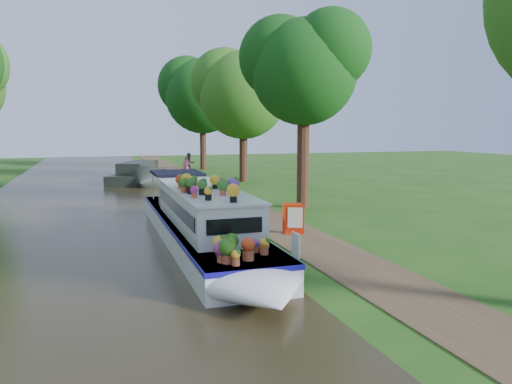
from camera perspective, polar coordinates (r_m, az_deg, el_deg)
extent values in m
plane|color=#204A12|center=(19.41, -1.49, -3.73)|extent=(100.00, 100.00, 0.00)
cube|color=black|center=(18.65, -19.51, -4.58)|extent=(10.00, 100.00, 0.02)
cube|color=#4C3823|center=(19.78, 1.85, -3.48)|extent=(2.20, 100.00, 0.03)
cube|color=silver|center=(16.39, -6.52, -4.43)|extent=(2.20, 12.00, 0.75)
cube|color=#140F8D|center=(16.33, -6.54, -3.35)|extent=(2.24, 12.04, 0.12)
cube|color=silver|center=(15.46, -5.98, -1.75)|extent=(1.80, 7.00, 1.05)
cube|color=silver|center=(15.38, -6.00, 0.29)|extent=(1.90, 7.10, 0.06)
cube|color=black|center=(15.66, -2.72, -1.32)|extent=(0.03, 6.40, 0.38)
cube|color=black|center=(15.29, -9.32, -1.62)|extent=(0.03, 6.40, 0.38)
cube|color=black|center=(20.36, -9.02, 2.16)|extent=(1.90, 2.40, 0.10)
cube|color=white|center=(11.51, 4.56, -6.02)|extent=(0.04, 0.45, 0.55)
imported|color=#245516|center=(14.06, -5.95, 0.67)|extent=(0.28, 0.25, 0.45)
imported|color=#245516|center=(14.50, -3.75, 0.77)|extent=(0.30, 0.30, 0.38)
cylinder|color=#321A10|center=(23.23, 5.40, 3.73)|extent=(0.56, 0.56, 4.55)
sphere|color=#0E380F|center=(23.31, 5.52, 13.47)|extent=(4.80, 4.80, 4.80)
sphere|color=#0E380F|center=(23.19, 8.55, 15.85)|extent=(3.60, 3.60, 3.60)
sphere|color=#0E380F|center=(23.86, 2.79, 15.10)|extent=(3.84, 3.84, 3.84)
cylinder|color=#321A10|center=(34.76, -1.45, 4.37)|extent=(0.56, 0.56, 3.85)
sphere|color=#245516|center=(34.78, -1.47, 11.01)|extent=(6.00, 6.00, 6.00)
sphere|color=#245516|center=(34.39, 0.93, 13.05)|extent=(4.50, 4.50, 4.50)
sphere|color=#245516|center=(35.58, -3.63, 12.36)|extent=(4.80, 4.80, 4.80)
cylinder|color=#321A10|center=(45.29, -6.06, 5.24)|extent=(0.56, 0.56, 4.20)
sphere|color=#0E380F|center=(45.34, -6.14, 10.82)|extent=(6.60, 6.60, 6.60)
sphere|color=#0E380F|center=(44.78, -4.20, 12.58)|extent=(4.95, 4.95, 4.95)
sphere|color=#0E380F|center=(46.32, -7.89, 11.95)|extent=(5.28, 5.28, 5.28)
cube|color=black|center=(35.39, -13.40, 1.66)|extent=(4.60, 6.82, 0.65)
cube|color=black|center=(34.79, -13.36, 2.74)|extent=(3.07, 4.15, 0.76)
cube|color=red|center=(17.68, 4.26, -4.69)|extent=(0.73, 0.67, 0.03)
cube|color=red|center=(17.47, 4.44, -3.11)|extent=(0.72, 0.50, 1.06)
cube|color=red|center=(17.70, 4.12, -2.96)|extent=(0.72, 0.50, 1.06)
cube|color=white|center=(17.42, 4.49, -2.96)|extent=(0.54, 0.36, 0.74)
imported|color=#E25D8E|center=(37.53, -7.97, 2.85)|extent=(0.68, 0.56, 1.60)
imported|color=black|center=(40.48, -7.60, 3.25)|extent=(0.98, 0.86, 1.70)
imported|color=#25611D|center=(18.59, -2.67, -3.61)|extent=(0.37, 0.33, 0.40)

